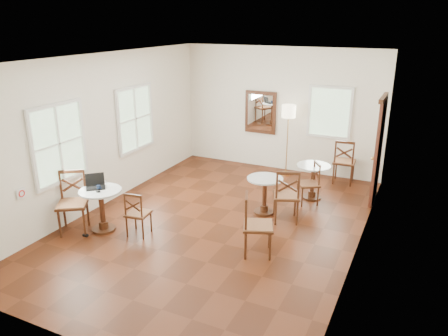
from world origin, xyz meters
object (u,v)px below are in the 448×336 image
object	(u,v)px
floor_lamp	(288,116)
mouse	(98,191)
cafe_table_mid	(265,191)
laptop	(95,184)
chair_back_a	(344,162)
water_glass	(105,183)
cafe_table_back	(313,178)
navy_mug	(99,187)
cafe_table_near	(102,205)
chair_near_a	(138,213)
chair_near_b	(73,203)
power_adapter	(86,235)
chair_mid_a	(286,195)
chair_back_b	(309,183)
chair_mid_b	(256,225)

from	to	relation	value
floor_lamp	mouse	distance (m)	4.84
cafe_table_mid	laptop	size ratio (longest dim) A/B	1.73
chair_back_a	water_glass	bearing A→B (deg)	46.11
mouse	water_glass	distance (m)	0.33
cafe_table_mid	floor_lamp	size ratio (longest dim) A/B	0.43
cafe_table_back	navy_mug	world-z (taller)	navy_mug
cafe_table_near	chair_near_a	distance (m)	0.69
chair_near_b	power_adapter	xyz separation A→B (m)	(0.31, -0.10, -0.53)
power_adapter	cafe_table_back	bearing A→B (deg)	47.19
chair_near_a	chair_mid_a	distance (m)	2.71
cafe_table_near	chair_near_a	size ratio (longest dim) A/B	0.95
chair_back_a	chair_near_b	bearing A→B (deg)	46.18
chair_back_b	cafe_table_back	bearing A→B (deg)	147.27
water_glass	chair_back_b	bearing A→B (deg)	39.71
chair_near_b	cafe_table_mid	bearing A→B (deg)	4.23
chair_near_a	chair_mid_b	world-z (taller)	chair_mid_b
floor_lamp	cafe_table_back	bearing A→B (deg)	-51.42
cafe_table_mid	chair_mid_a	bearing A→B (deg)	-19.16
chair_near_b	chair_back_b	distance (m)	4.57
cafe_table_back	mouse	size ratio (longest dim) A/B	7.67
floor_lamp	navy_mug	world-z (taller)	floor_lamp
cafe_table_near	chair_near_b	world-z (taller)	chair_near_b
laptop	water_glass	bearing A→B (deg)	15.18
water_glass	cafe_table_near	bearing A→B (deg)	-73.71
cafe_table_back	chair_near_a	bearing A→B (deg)	-128.48
cafe_table_back	laptop	distance (m)	4.37
chair_back_b	navy_mug	distance (m)	4.12
chair_near_a	chair_back_b	world-z (taller)	chair_back_b
chair_back_a	mouse	world-z (taller)	chair_back_a
chair_back_b	mouse	size ratio (longest dim) A/B	9.09
chair_near_a	chair_back_b	xyz separation A→B (m)	(2.33, 2.64, 0.03)
chair_mid_a	mouse	size ratio (longest dim) A/B	10.86
cafe_table_near	water_glass	bearing A→B (deg)	106.29
chair_mid_a	laptop	size ratio (longest dim) A/B	2.47
chair_near_a	water_glass	distance (m)	0.85
cafe_table_near	chair_back_b	world-z (taller)	chair_back_b
chair_mid_b	chair_back_a	xyz separation A→B (m)	(0.64, 3.85, 0.01)
chair_near_b	laptop	xyz separation A→B (m)	(0.29, 0.30, 0.29)
mouse	floor_lamp	bearing A→B (deg)	51.06
chair_near_a	chair_back_b	bearing A→B (deg)	-139.05
chair_near_b	chair_back_a	size ratio (longest dim) A/B	1.05
cafe_table_mid	floor_lamp	distance (m)	2.55
power_adapter	navy_mug	bearing A→B (deg)	73.80
chair_mid_b	mouse	bearing A→B (deg)	78.80
laptop	chair_mid_a	bearing A→B (deg)	-12.79
chair_near_a	power_adapter	bearing A→B (deg)	21.83
cafe_table_back	laptop	bearing A→B (deg)	-136.64
cafe_table_mid	chair_near_a	bearing A→B (deg)	-132.92
chair_mid_a	mouse	xyz separation A→B (m)	(-2.80, -1.85, 0.28)
chair_mid_a	laptop	distance (m)	3.45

